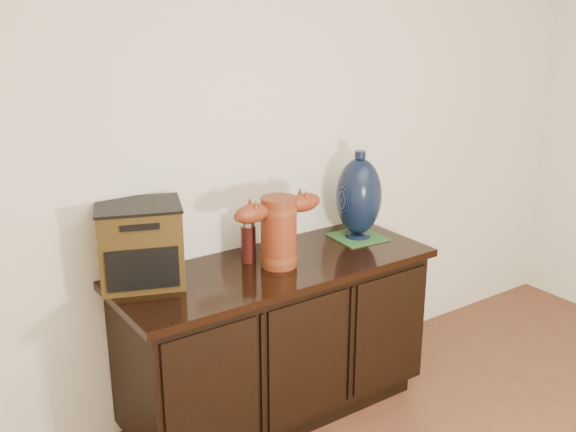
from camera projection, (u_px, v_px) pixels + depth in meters
sideboard at (276, 339)px, 3.09m from camera, size 1.46×0.56×0.75m
terracotta_vessel at (279, 228)px, 2.91m from camera, size 0.44×0.16×0.31m
tv_radio at (141, 244)px, 2.73m from camera, size 0.41×0.37×0.34m
green_mat at (357, 237)px, 3.31m from camera, size 0.25×0.25×0.01m
lamp_base at (359, 197)px, 3.24m from camera, size 0.24×0.24×0.43m
spray_can at (248, 241)px, 2.98m from camera, size 0.07×0.07×0.20m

